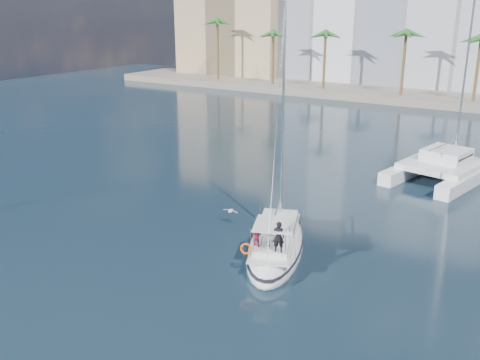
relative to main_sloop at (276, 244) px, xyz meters
The scene contains 9 objects.
ground 4.11m from the main_sloop, behind, with size 160.00×160.00×0.00m, color black.
quay 60.59m from the main_sloop, 93.83° to the left, with size 120.00×14.00×1.20m, color gray.
building_modern 75.43m from the main_sloop, 102.49° to the left, with size 42.00×16.00×28.00m, color silver.
building_tan_left 83.17m from the main_sloop, 123.93° to the left, with size 22.00×14.00×22.00m, color tan.
palm_left 68.78m from the main_sloop, 123.98° to the left, with size 3.60×3.60×12.30m.
palm_centre 57.44m from the main_sloop, 94.10° to the left, with size 3.60×3.60×12.30m.
main_sloop is the anchor object (origin of this frame).
catamaran 21.39m from the main_sloop, 76.12° to the left, with size 8.31×13.04×17.61m.
seagull 5.05m from the main_sloop, 155.94° to the left, with size 1.17×0.50×0.22m.
Camera 1 is at (17.89, -25.33, 14.04)m, focal length 40.00 mm.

